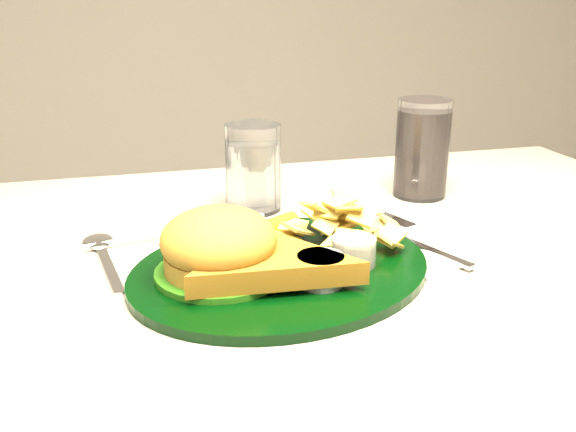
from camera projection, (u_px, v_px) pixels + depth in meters
name	position (u px, v px, depth m)	size (l,w,h in m)	color
dinner_plate	(281.00, 241.00, 0.65)	(0.32, 0.27, 0.07)	black
water_glass	(253.00, 168.00, 0.83)	(0.07, 0.07, 0.11)	white
cola_glass	(422.00, 149.00, 0.89)	(0.07, 0.07, 0.14)	black
fork_napkin	(422.00, 245.00, 0.72)	(0.13, 0.17, 0.01)	silver
spoon	(110.00, 268.00, 0.66)	(0.04, 0.16, 0.01)	white
wrapped_straw	(179.00, 231.00, 0.76)	(0.22, 0.08, 0.01)	white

